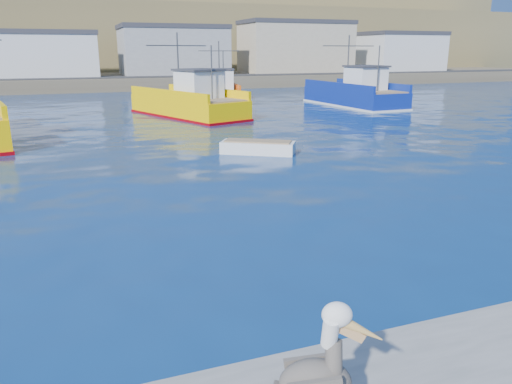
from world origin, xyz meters
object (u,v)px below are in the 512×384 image
trawler_blue (355,94)px  skiff_mid (258,148)px  skiff_far (375,95)px  pelican (320,373)px  boat_orange (221,91)px  trawler_yellow_b (189,103)px

trawler_blue → skiff_mid: bearing=-132.8°
skiff_mid → skiff_far: bearing=46.6°
trawler_blue → pelican: (-23.15, -37.07, 0.15)m
boat_orange → pelican: size_ratio=5.02×
trawler_blue → pelican: 43.71m
pelican → trawler_blue: bearing=58.0°
skiff_far → pelican: bearing=-124.3°
pelican → boat_orange: bearing=74.8°
skiff_far → trawler_blue: bearing=-134.9°
boat_orange → skiff_mid: boat_orange is taller
boat_orange → skiff_far: boat_orange is taller
boat_orange → pelican: 48.31m
boat_orange → skiff_mid: bearing=-102.8°
trawler_yellow_b → skiff_mid: 15.94m
trawler_yellow_b → boat_orange: (6.16, 11.80, -0.04)m
skiff_mid → skiff_far: size_ratio=0.94×
boat_orange → skiff_far: size_ratio=2.08×
trawler_blue → boat_orange: bearing=137.7°
boat_orange → pelican: (-12.65, -46.63, 0.21)m
trawler_yellow_b → trawler_blue: trawler_blue is taller
trawler_yellow_b → skiff_mid: bearing=-90.6°
trawler_blue → pelican: size_ratio=7.15×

